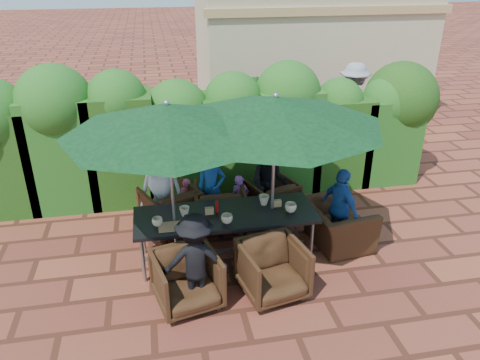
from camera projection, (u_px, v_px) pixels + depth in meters
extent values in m
plane|color=brown|center=(228.00, 260.00, 6.91)|extent=(80.00, 80.00, 0.00)
cube|color=black|center=(226.00, 215.00, 6.66)|extent=(2.58, 0.90, 0.05)
cube|color=gray|center=(226.00, 251.00, 6.92)|extent=(2.38, 0.05, 0.05)
cylinder|color=gray|center=(143.00, 260.00, 6.31)|extent=(0.05, 0.05, 0.70)
cylinder|color=gray|center=(143.00, 233.00, 6.93)|extent=(0.05, 0.05, 0.70)
cylinder|color=gray|center=(312.00, 242.00, 6.72)|extent=(0.05, 0.05, 0.70)
cylinder|color=gray|center=(297.00, 218.00, 7.34)|extent=(0.05, 0.05, 0.70)
cylinder|color=gray|center=(178.00, 264.00, 6.80)|extent=(0.44, 0.44, 0.03)
cylinder|color=gray|center=(172.00, 191.00, 6.29)|extent=(0.04, 0.04, 2.40)
cone|color=black|center=(167.00, 119.00, 5.85)|extent=(2.73, 2.73, 0.38)
sphere|color=gray|center=(166.00, 103.00, 5.77)|extent=(0.08, 0.08, 0.08)
cylinder|color=gray|center=(271.00, 250.00, 7.11)|extent=(0.44, 0.44, 0.03)
cylinder|color=gray|center=(273.00, 180.00, 6.60)|extent=(0.04, 0.04, 2.40)
cone|color=black|center=(275.00, 111.00, 6.16)|extent=(2.96, 2.96, 0.38)
sphere|color=gray|center=(276.00, 96.00, 6.08)|extent=(0.08, 0.08, 0.08)
imported|color=black|center=(170.00, 207.00, 7.51)|extent=(1.05, 1.03, 0.84)
imported|color=black|center=(220.00, 205.00, 7.59)|extent=(0.87, 0.82, 0.83)
imported|color=black|center=(271.00, 197.00, 7.92)|extent=(0.92, 0.89, 0.75)
imported|color=black|center=(187.00, 277.00, 5.89)|extent=(0.92, 0.89, 0.80)
imported|color=black|center=(273.00, 267.00, 6.07)|extent=(0.92, 0.88, 0.81)
imported|color=black|center=(338.00, 218.00, 7.14)|extent=(0.78, 1.09, 0.89)
imported|color=silver|center=(162.00, 191.00, 7.43)|extent=(0.77, 0.57, 1.39)
imported|color=#1E50A2|center=(211.00, 189.00, 7.58)|extent=(0.50, 0.42, 1.29)
imported|color=black|center=(269.00, 183.00, 7.76)|extent=(0.73, 0.61, 1.31)
imported|color=black|center=(196.00, 261.00, 5.80)|extent=(0.85, 0.44, 1.28)
imported|color=#1E50A2|center=(340.00, 208.00, 7.02)|extent=(0.59, 0.83, 1.27)
imported|color=#E35080|center=(187.00, 201.00, 7.74)|extent=(0.35, 0.32, 0.79)
imported|color=#A655B8|center=(240.00, 200.00, 7.73)|extent=(0.33, 0.28, 0.85)
imported|color=#248528|center=(254.00, 114.00, 10.57)|extent=(1.63, 1.37, 1.71)
imported|color=#E35080|center=(297.00, 108.00, 10.92)|extent=(0.96, 0.76, 1.76)
imported|color=#93939B|center=(353.00, 104.00, 10.87)|extent=(1.35, 0.98, 1.92)
imported|color=beige|center=(157.00, 222.00, 6.33)|extent=(0.15, 0.15, 0.12)
imported|color=beige|center=(185.00, 211.00, 6.57)|extent=(0.15, 0.15, 0.14)
imported|color=beige|center=(227.00, 219.00, 6.39)|extent=(0.16, 0.16, 0.13)
imported|color=beige|center=(264.00, 200.00, 6.87)|extent=(0.16, 0.16, 0.15)
imported|color=beige|center=(291.00, 208.00, 6.67)|extent=(0.17, 0.17, 0.13)
cylinder|color=#B20C0A|center=(217.00, 207.00, 6.65)|extent=(0.04, 0.04, 0.17)
cylinder|color=#4C230C|center=(217.00, 206.00, 6.67)|extent=(0.04, 0.04, 0.17)
cube|color=tan|center=(171.00, 227.00, 6.31)|extent=(0.35, 0.25, 0.02)
cube|color=tan|center=(209.00, 211.00, 6.62)|extent=(0.12, 0.06, 0.10)
cube|color=tan|center=(277.00, 203.00, 6.83)|extent=(0.12, 0.06, 0.10)
cube|color=#143C10|center=(3.00, 161.00, 7.96)|extent=(1.15, 0.95, 1.82)
cube|color=#143C10|center=(63.00, 152.00, 8.09)|extent=(1.15, 0.95, 1.99)
sphere|color=#143C10|center=(54.00, 102.00, 7.71)|extent=(1.27, 1.27, 1.27)
cube|color=#143C10|center=(122.00, 149.00, 8.26)|extent=(1.15, 0.95, 1.98)
sphere|color=#143C10|center=(117.00, 99.00, 7.88)|extent=(1.02, 1.02, 1.02)
cube|color=#143C10|center=(179.00, 151.00, 8.49)|extent=(1.15, 0.95, 1.72)
sphere|color=#143C10|center=(177.00, 111.00, 8.17)|extent=(1.13, 1.13, 1.13)
cube|color=#143C10|center=(233.00, 144.00, 8.63)|extent=(1.15, 0.95, 1.85)
sphere|color=#143C10|center=(233.00, 101.00, 8.28)|extent=(1.05, 1.05, 1.05)
cube|color=#143C10|center=(286.00, 139.00, 8.79)|extent=(1.15, 0.95, 1.93)
sphere|color=#143C10|center=(288.00, 94.00, 8.42)|extent=(1.19, 1.19, 1.19)
cube|color=#143C10|center=(336.00, 141.00, 9.00)|extent=(1.15, 0.95, 1.72)
sphere|color=#143C10|center=(339.00, 102.00, 8.68)|extent=(0.91, 0.91, 0.91)
cube|color=#143C10|center=(384.00, 138.00, 9.18)|extent=(1.15, 0.95, 1.67)
sphere|color=#143C10|center=(389.00, 102.00, 8.87)|extent=(1.03, 1.03, 1.03)
sphere|color=#143C10|center=(401.00, 98.00, 9.00)|extent=(1.40, 1.40, 1.40)
cube|color=#BBB18B|center=(309.00, 55.00, 13.02)|extent=(6.00, 3.00, 3.20)
cube|color=tan|center=(332.00, 11.00, 11.18)|extent=(6.20, 0.25, 0.20)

